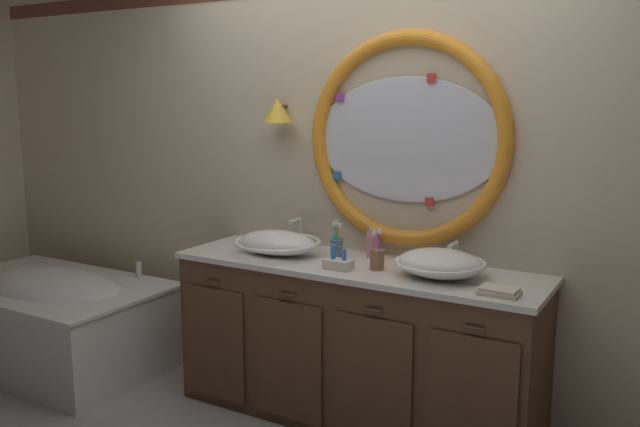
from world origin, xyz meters
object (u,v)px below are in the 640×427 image
(bathtub, at_px, (51,314))
(sink_basin_right, at_px, (440,263))
(sink_basin_left, at_px, (278,242))
(toothbrush_holder_left, at_px, (337,247))
(toothbrush_holder_right, at_px, (377,258))
(toiletry_basket, at_px, (338,263))
(soap_dispenser, at_px, (372,244))
(folded_hand_towel, at_px, (499,291))

(bathtub, height_order, sink_basin_right, sink_basin_right)
(sink_basin_left, xyz_separation_m, toothbrush_holder_left, (0.32, 0.09, -0.00))
(toothbrush_holder_left, distance_m, toothbrush_holder_right, 0.31)
(toiletry_basket, bearing_deg, soap_dispenser, 83.27)
(soap_dispenser, distance_m, folded_hand_towel, 0.85)
(bathtub, height_order, sink_basin_left, sink_basin_left)
(folded_hand_towel, bearing_deg, sink_basin_right, 156.22)
(soap_dispenser, bearing_deg, sink_basin_left, -157.85)
(sink_basin_right, bearing_deg, soap_dispenser, 156.68)
(sink_basin_right, distance_m, toothbrush_holder_left, 0.62)
(bathtub, xyz_separation_m, toiletry_basket, (2.01, 0.18, 0.56))
(sink_basin_left, height_order, toothbrush_holder_right, toothbrush_holder_right)
(folded_hand_towel, bearing_deg, bathtub, -176.98)
(toothbrush_holder_left, height_order, toiletry_basket, toothbrush_holder_left)
(bathtub, bearing_deg, soap_dispenser, 13.40)
(folded_hand_towel, bearing_deg, toothbrush_holder_left, 166.23)
(toothbrush_holder_right, bearing_deg, toothbrush_holder_left, 159.31)
(sink_basin_left, distance_m, toothbrush_holder_left, 0.33)
(toothbrush_holder_right, bearing_deg, sink_basin_left, 177.81)
(bathtub, distance_m, toothbrush_holder_left, 2.02)
(sink_basin_right, bearing_deg, bathtub, -173.33)
(sink_basin_right, relative_size, folded_hand_towel, 2.51)
(sink_basin_right, height_order, toothbrush_holder_left, toothbrush_holder_left)
(folded_hand_towel, height_order, toiletry_basket, toiletry_basket)
(toothbrush_holder_left, xyz_separation_m, folded_hand_towel, (0.94, -0.23, -0.05))
(toothbrush_holder_left, height_order, toothbrush_holder_right, toothbrush_holder_right)
(toothbrush_holder_left, xyz_separation_m, toiletry_basket, (0.12, -0.20, -0.03))
(bathtub, xyz_separation_m, sink_basin_left, (1.57, 0.29, 0.59))
(toothbrush_holder_right, bearing_deg, toiletry_basket, -151.71)
(sink_basin_right, relative_size, toothbrush_holder_left, 2.14)
(folded_hand_towel, bearing_deg, soap_dispenser, 156.49)
(sink_basin_right, relative_size, toothbrush_holder_right, 2.09)
(soap_dispenser, bearing_deg, sink_basin_right, -23.32)
(toothbrush_holder_right, bearing_deg, sink_basin_right, 4.18)
(bathtub, distance_m, sink_basin_right, 2.59)
(toothbrush_holder_left, bearing_deg, bathtub, -168.68)
(sink_basin_left, xyz_separation_m, folded_hand_towel, (1.26, -0.14, -0.05))
(bathtub, bearing_deg, sink_basin_left, 10.56)
(toothbrush_holder_left, xyz_separation_m, toothbrush_holder_right, (0.29, -0.11, -0.00))
(soap_dispenser, bearing_deg, bathtub, -166.60)
(bathtub, distance_m, toothbrush_holder_right, 2.28)
(sink_basin_left, relative_size, folded_hand_towel, 2.74)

